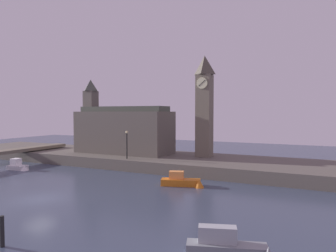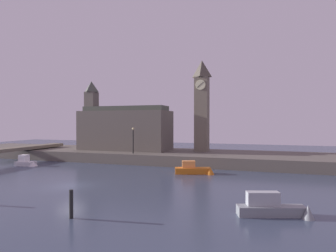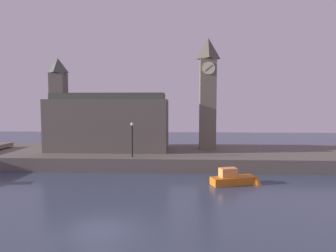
{
  "view_description": "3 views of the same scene",
  "coord_description": "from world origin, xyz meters",
  "px_view_note": "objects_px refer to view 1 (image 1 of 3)",
  "views": [
    {
      "loc": [
        22.12,
        -19.58,
        7.77
      ],
      "look_at": [
        5.3,
        15.67,
        6.05
      ],
      "focal_mm": 32.76,
      "sensor_mm": 36.0,
      "label": 1
    },
    {
      "loc": [
        17.6,
        -23.58,
        6.08
      ],
      "look_at": [
        4.58,
        15.48,
        5.54
      ],
      "focal_mm": 31.39,
      "sensor_mm": 36.0,
      "label": 2
    },
    {
      "loc": [
        4.68,
        -16.42,
        7.3
      ],
      "look_at": [
        3.23,
        14.73,
        4.98
      ],
      "focal_mm": 31.27,
      "sensor_mm": 36.0,
      "label": 3
    }
  ],
  "objects_px": {
    "parliament_hall": "(122,130)",
    "mooring_post_right": "(2,231)",
    "boat_patrol_orange": "(184,181)",
    "streetlamp": "(127,141)",
    "boat_ferry_white": "(19,166)",
    "clock_tower": "(204,105)",
    "boat_cruiser_grey": "(231,247)"
  },
  "relations": [
    {
      "from": "parliament_hall",
      "to": "mooring_post_right",
      "type": "bearing_deg",
      "value": -69.05
    },
    {
      "from": "boat_patrol_orange",
      "to": "parliament_hall",
      "type": "bearing_deg",
      "value": 145.08
    },
    {
      "from": "streetlamp",
      "to": "mooring_post_right",
      "type": "height_order",
      "value": "streetlamp"
    },
    {
      "from": "mooring_post_right",
      "to": "boat_ferry_white",
      "type": "bearing_deg",
      "value": 139.61
    },
    {
      "from": "clock_tower",
      "to": "parliament_hall",
      "type": "height_order",
      "value": "clock_tower"
    },
    {
      "from": "parliament_hall",
      "to": "boat_ferry_white",
      "type": "xyz_separation_m",
      "value": [
        -9.06,
        -11.46,
        -4.62
      ]
    },
    {
      "from": "boat_cruiser_grey",
      "to": "boat_ferry_white",
      "type": "bearing_deg",
      "value": 158.89
    },
    {
      "from": "parliament_hall",
      "to": "streetlamp",
      "type": "relative_size",
      "value": 3.92
    },
    {
      "from": "parliament_hall",
      "to": "boat_patrol_orange",
      "type": "relative_size",
      "value": 3.0
    },
    {
      "from": "streetlamp",
      "to": "boat_ferry_white",
      "type": "bearing_deg",
      "value": -154.14
    },
    {
      "from": "mooring_post_right",
      "to": "boat_patrol_orange",
      "type": "relative_size",
      "value": 0.36
    },
    {
      "from": "clock_tower",
      "to": "parliament_hall",
      "type": "xyz_separation_m",
      "value": [
        -12.98,
        -1.45,
        -3.78
      ]
    },
    {
      "from": "clock_tower",
      "to": "boat_patrol_orange",
      "type": "bearing_deg",
      "value": -81.49
    },
    {
      "from": "clock_tower",
      "to": "boat_patrol_orange",
      "type": "height_order",
      "value": "clock_tower"
    },
    {
      "from": "mooring_post_right",
      "to": "streetlamp",
      "type": "bearing_deg",
      "value": 106.03
    },
    {
      "from": "boat_patrol_orange",
      "to": "streetlamp",
      "type": "bearing_deg",
      "value": 153.62
    },
    {
      "from": "boat_patrol_orange",
      "to": "clock_tower",
      "type": "bearing_deg",
      "value": 98.51
    },
    {
      "from": "mooring_post_right",
      "to": "boat_cruiser_grey",
      "type": "xyz_separation_m",
      "value": [
        12.27,
        4.53,
        -0.38
      ]
    },
    {
      "from": "boat_cruiser_grey",
      "to": "boat_patrol_orange",
      "type": "bearing_deg",
      "value": 121.71
    },
    {
      "from": "clock_tower",
      "to": "streetlamp",
      "type": "xyz_separation_m",
      "value": [
        -8.82,
        -6.5,
        -5.0
      ]
    },
    {
      "from": "boat_cruiser_grey",
      "to": "boat_ferry_white",
      "type": "relative_size",
      "value": 1.51
    },
    {
      "from": "clock_tower",
      "to": "mooring_post_right",
      "type": "height_order",
      "value": "clock_tower"
    },
    {
      "from": "parliament_hall",
      "to": "streetlamp",
      "type": "bearing_deg",
      "value": -50.46
    },
    {
      "from": "streetlamp",
      "to": "boat_patrol_orange",
      "type": "height_order",
      "value": "streetlamp"
    },
    {
      "from": "clock_tower",
      "to": "mooring_post_right",
      "type": "bearing_deg",
      "value": -94.02
    },
    {
      "from": "clock_tower",
      "to": "boat_patrol_orange",
      "type": "xyz_separation_m",
      "value": [
        1.76,
        -11.74,
        -8.39
      ]
    },
    {
      "from": "boat_cruiser_grey",
      "to": "boat_ferry_white",
      "type": "height_order",
      "value": "boat_cruiser_grey"
    },
    {
      "from": "mooring_post_right",
      "to": "parliament_hall",
      "type": "bearing_deg",
      "value": 110.95
    },
    {
      "from": "parliament_hall",
      "to": "boat_cruiser_grey",
      "type": "distance_m",
      "value": 33.58
    },
    {
      "from": "mooring_post_right",
      "to": "boat_ferry_white",
      "type": "xyz_separation_m",
      "value": [
        -19.94,
        16.97,
        -0.43
      ]
    },
    {
      "from": "boat_ferry_white",
      "to": "boat_patrol_orange",
      "type": "height_order",
      "value": "boat_ferry_white"
    },
    {
      "from": "boat_ferry_white",
      "to": "boat_patrol_orange",
      "type": "distance_m",
      "value": 23.83
    }
  ]
}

